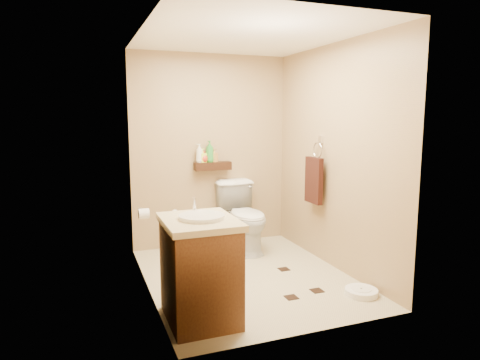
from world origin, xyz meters
name	(u,v)px	position (x,y,z in m)	size (l,w,h in m)	color
ground	(247,276)	(0.00, 0.00, 0.00)	(2.50, 2.50, 0.00)	beige
wall_back	(211,151)	(0.00, 1.25, 1.20)	(2.00, 0.04, 2.40)	#A3815D
wall_front	(311,178)	(0.00, -1.25, 1.20)	(2.00, 0.04, 2.40)	#A3815D
wall_left	(145,165)	(-1.00, 0.00, 1.20)	(0.04, 2.50, 2.40)	#A3815D
wall_right	(334,157)	(1.00, 0.00, 1.20)	(0.04, 2.50, 2.40)	#A3815D
ceiling	(248,35)	(0.00, 0.00, 2.40)	(2.00, 2.50, 0.02)	white
wall_shelf	(213,166)	(0.00, 1.17, 1.02)	(0.46, 0.14, 0.10)	#35180E
floor_accents	(254,278)	(0.05, -0.06, 0.00)	(1.09, 1.27, 0.01)	black
toilet	(244,217)	(0.29, 0.83, 0.42)	(0.47, 0.82, 0.84)	white
vanity	(200,268)	(-0.70, -0.74, 0.43)	(0.57, 0.69, 0.97)	brown
bathroom_scale	(361,292)	(0.82, -0.80, 0.03)	(0.32, 0.32, 0.06)	white
toilet_brush	(175,237)	(-0.51, 1.07, 0.18)	(0.12, 0.12, 0.52)	#1B6D69
towel_ring	(314,178)	(0.91, 0.25, 0.95)	(0.12, 0.30, 0.76)	silver
toilet_paper	(144,214)	(-0.94, 0.65, 0.60)	(0.12, 0.11, 0.12)	white
bottle_a	(199,153)	(-0.17, 1.17, 1.19)	(0.09, 0.09, 0.23)	white
bottle_b	(203,156)	(-0.13, 1.17, 1.16)	(0.08, 0.08, 0.17)	#EBFF35
bottle_c	(204,157)	(-0.12, 1.17, 1.14)	(0.11, 0.11, 0.14)	red
bottle_d	(210,151)	(-0.04, 1.17, 1.20)	(0.10, 0.10, 0.27)	green
bottle_e	(214,155)	(0.02, 1.17, 1.15)	(0.07, 0.07, 0.16)	#C38C41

